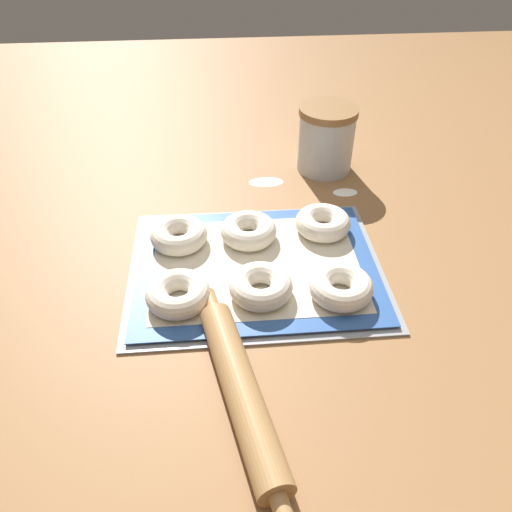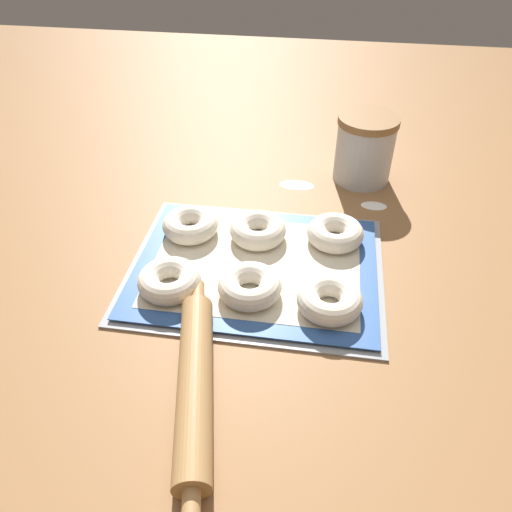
{
  "view_description": "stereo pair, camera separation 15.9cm",
  "coord_description": "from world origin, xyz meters",
  "px_view_note": "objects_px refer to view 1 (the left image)",
  "views": [
    {
      "loc": [
        -0.07,
        -0.68,
        0.6
      ],
      "look_at": [
        -0.01,
        0.0,
        0.03
      ],
      "focal_mm": 35.0,
      "sensor_mm": 36.0,
      "label": 1
    },
    {
      "loc": [
        0.09,
        -0.67,
        0.6
      ],
      "look_at": [
        -0.01,
        0.0,
        0.03
      ],
      "focal_mm": 35.0,
      "sensor_mm": 36.0,
      "label": 2
    }
  ],
  "objects_px": {
    "baking_tray": "(256,267)",
    "flour_canister": "(326,139)",
    "bagel_front_center": "(261,286)",
    "bagel_back_center": "(248,230)",
    "bagel_front_right": "(341,287)",
    "rolling_pin": "(241,390)",
    "bagel_back_right": "(323,223)",
    "bagel_front_left": "(178,294)",
    "bagel_back_left": "(179,235)"
  },
  "relations": [
    {
      "from": "bagel_back_center",
      "to": "rolling_pin",
      "type": "height_order",
      "value": "same"
    },
    {
      "from": "baking_tray",
      "to": "bagel_front_right",
      "type": "relative_size",
      "value": 4.25
    },
    {
      "from": "rolling_pin",
      "to": "bagel_back_left",
      "type": "bearing_deg",
      "value": 105.31
    },
    {
      "from": "bagel_back_left",
      "to": "bagel_back_right",
      "type": "distance_m",
      "value": 0.28
    },
    {
      "from": "bagel_front_left",
      "to": "bagel_back_left",
      "type": "xyz_separation_m",
      "value": [
        -0.0,
        0.16,
        0.0
      ]
    },
    {
      "from": "bagel_back_right",
      "to": "rolling_pin",
      "type": "relative_size",
      "value": 0.27
    },
    {
      "from": "bagel_back_center",
      "to": "bagel_back_right",
      "type": "relative_size",
      "value": 1.0
    },
    {
      "from": "bagel_front_center",
      "to": "bagel_front_right",
      "type": "bearing_deg",
      "value": -5.53
    },
    {
      "from": "bagel_back_right",
      "to": "baking_tray",
      "type": "bearing_deg",
      "value": -146.78
    },
    {
      "from": "bagel_front_center",
      "to": "bagel_back_right",
      "type": "distance_m",
      "value": 0.22
    },
    {
      "from": "bagel_front_left",
      "to": "bagel_back_right",
      "type": "xyz_separation_m",
      "value": [
        0.27,
        0.18,
        0.0
      ]
    },
    {
      "from": "bagel_front_center",
      "to": "bagel_back_right",
      "type": "height_order",
      "value": "same"
    },
    {
      "from": "bagel_front_left",
      "to": "bagel_front_center",
      "type": "relative_size",
      "value": 1.0
    },
    {
      "from": "bagel_back_center",
      "to": "flour_canister",
      "type": "relative_size",
      "value": 0.71
    },
    {
      "from": "bagel_front_right",
      "to": "bagel_back_left",
      "type": "distance_m",
      "value": 0.32
    },
    {
      "from": "baking_tray",
      "to": "flour_canister",
      "type": "xyz_separation_m",
      "value": [
        0.19,
        0.35,
        0.07
      ]
    },
    {
      "from": "bagel_front_right",
      "to": "flour_canister",
      "type": "height_order",
      "value": "flour_canister"
    },
    {
      "from": "baking_tray",
      "to": "bagel_back_center",
      "type": "distance_m",
      "value": 0.08
    },
    {
      "from": "bagel_front_right",
      "to": "flour_canister",
      "type": "distance_m",
      "value": 0.45
    },
    {
      "from": "bagel_front_center",
      "to": "rolling_pin",
      "type": "bearing_deg",
      "value": -102.69
    },
    {
      "from": "bagel_back_left",
      "to": "flour_canister",
      "type": "height_order",
      "value": "flour_canister"
    },
    {
      "from": "bagel_front_right",
      "to": "bagel_back_center",
      "type": "relative_size",
      "value": 1.0
    },
    {
      "from": "baking_tray",
      "to": "bagel_front_left",
      "type": "distance_m",
      "value": 0.16
    },
    {
      "from": "rolling_pin",
      "to": "bagel_back_center",
      "type": "bearing_deg",
      "value": 84.28
    },
    {
      "from": "bagel_front_right",
      "to": "flour_canister",
      "type": "bearing_deg",
      "value": 82.69
    },
    {
      "from": "baking_tray",
      "to": "flour_canister",
      "type": "relative_size",
      "value": 3.03
    },
    {
      "from": "baking_tray",
      "to": "bagel_back_center",
      "type": "height_order",
      "value": "bagel_back_center"
    },
    {
      "from": "bagel_front_left",
      "to": "bagel_back_center",
      "type": "height_order",
      "value": "same"
    },
    {
      "from": "bagel_front_center",
      "to": "bagel_back_left",
      "type": "distance_m",
      "value": 0.21
    },
    {
      "from": "bagel_front_right",
      "to": "bagel_back_right",
      "type": "bearing_deg",
      "value": 88.79
    },
    {
      "from": "bagel_front_left",
      "to": "bagel_back_right",
      "type": "relative_size",
      "value": 1.0
    },
    {
      "from": "baking_tray",
      "to": "bagel_front_left",
      "type": "bearing_deg",
      "value": -147.61
    },
    {
      "from": "baking_tray",
      "to": "rolling_pin",
      "type": "distance_m",
      "value": 0.28
    },
    {
      "from": "bagel_front_center",
      "to": "bagel_front_left",
      "type": "bearing_deg",
      "value": -177.14
    },
    {
      "from": "bagel_front_left",
      "to": "rolling_pin",
      "type": "bearing_deg",
      "value": -64.41
    },
    {
      "from": "bagel_back_right",
      "to": "bagel_back_center",
      "type": "bearing_deg",
      "value": -174.83
    },
    {
      "from": "bagel_front_right",
      "to": "rolling_pin",
      "type": "xyz_separation_m",
      "value": [
        -0.18,
        -0.19,
        -0.01
      ]
    },
    {
      "from": "bagel_back_left",
      "to": "flour_canister",
      "type": "bearing_deg",
      "value": 39.95
    },
    {
      "from": "bagel_front_left",
      "to": "flour_canister",
      "type": "bearing_deg",
      "value": 53.28
    },
    {
      "from": "flour_canister",
      "to": "rolling_pin",
      "type": "relative_size",
      "value": 0.38
    },
    {
      "from": "baking_tray",
      "to": "bagel_back_center",
      "type": "bearing_deg",
      "value": 95.84
    },
    {
      "from": "bagel_front_center",
      "to": "bagel_front_right",
      "type": "xyz_separation_m",
      "value": [
        0.13,
        -0.01,
        0.0
      ]
    },
    {
      "from": "bagel_front_center",
      "to": "bagel_front_right",
      "type": "distance_m",
      "value": 0.13
    },
    {
      "from": "bagel_front_right",
      "to": "baking_tray",
      "type": "bearing_deg",
      "value": 145.64
    },
    {
      "from": "bagel_front_left",
      "to": "bagel_front_right",
      "type": "bearing_deg",
      "value": -1.28
    },
    {
      "from": "baking_tray",
      "to": "bagel_back_right",
      "type": "xyz_separation_m",
      "value": [
        0.14,
        0.09,
        0.03
      ]
    },
    {
      "from": "bagel_back_center",
      "to": "bagel_front_left",
      "type": "bearing_deg",
      "value": -127.98
    },
    {
      "from": "bagel_back_left",
      "to": "bagel_back_center",
      "type": "bearing_deg",
      "value": 1.18
    },
    {
      "from": "bagel_front_center",
      "to": "bagel_back_center",
      "type": "distance_m",
      "value": 0.16
    },
    {
      "from": "baking_tray",
      "to": "bagel_back_right",
      "type": "distance_m",
      "value": 0.17
    }
  ]
}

